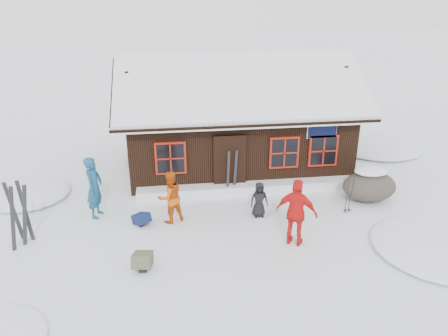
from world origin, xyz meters
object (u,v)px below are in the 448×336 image
at_px(boulder, 369,185).
at_px(backpack_blue, 142,220).
at_px(ski_pair_left, 19,218).
at_px(backpack_olive, 143,262).
at_px(skier_crouched, 259,200).
at_px(ski_poles, 349,196).
at_px(skier_teal, 94,187).
at_px(skier_orange_left, 170,197).
at_px(skier_orange_right, 297,213).

height_order(boulder, backpack_blue, boulder).
relative_size(ski_pair_left, backpack_olive, 3.02).
xyz_separation_m(skier_crouched, ski_poles, (2.84, -0.15, -0.00)).
distance_m(boulder, ski_pair_left, 10.77).
relative_size(backpack_blue, backpack_olive, 0.82).
distance_m(ski_poles, backpack_olive, 6.70).
distance_m(skier_teal, ski_poles, 7.90).
bearing_deg(backpack_olive, skier_orange_left, 79.65).
relative_size(skier_teal, backpack_olive, 3.18).
distance_m(boulder, backpack_olive, 7.93).
distance_m(skier_orange_left, boulder, 6.63).
distance_m(ski_poles, backpack_blue, 6.47).
xyz_separation_m(backpack_blue, backpack_olive, (0.11, -2.25, 0.03)).
xyz_separation_m(skier_orange_right, backpack_olive, (-4.16, -0.58, -0.81)).
bearing_deg(ski_poles, ski_pair_left, -176.14).
relative_size(ski_poles, backpack_olive, 1.97).
bearing_deg(skier_teal, boulder, -75.70).
distance_m(skier_teal, skier_orange_left, 2.38).
bearing_deg(ski_pair_left, skier_orange_left, -18.23).
relative_size(skier_orange_left, skier_orange_right, 0.84).
xyz_separation_m(skier_orange_right, boulder, (3.22, 2.31, -0.45)).
xyz_separation_m(skier_orange_left, boulder, (6.60, 0.57, -0.29)).
bearing_deg(backpack_olive, skier_teal, 124.80).
bearing_deg(skier_crouched, backpack_blue, 179.68).
height_order(skier_orange_left, ski_pair_left, ski_pair_left).
relative_size(skier_crouched, ski_pair_left, 0.61).
height_order(skier_orange_left, backpack_blue, skier_orange_left).
bearing_deg(boulder, ski_poles, -143.76).
relative_size(skier_orange_right, ski_pair_left, 1.05).
xyz_separation_m(skier_teal, skier_orange_right, (5.66, -2.40, -0.00)).
relative_size(skier_orange_right, boulder, 1.09).
height_order(ski_pair_left, backpack_blue, ski_pair_left).
height_order(skier_teal, backpack_olive, skier_teal).
bearing_deg(backpack_olive, skier_orange_right, 16.09).
height_order(skier_orange_right, skier_crouched, skier_orange_right).
bearing_deg(backpack_olive, backpack_blue, 100.96).
distance_m(boulder, backpack_blue, 7.52).
relative_size(skier_crouched, backpack_blue, 2.24).
bearing_deg(skier_orange_right, ski_pair_left, 23.61).
relative_size(skier_teal, skier_crouched, 1.72).
height_order(backpack_blue, backpack_olive, backpack_olive).
xyz_separation_m(skier_orange_left, ski_poles, (5.56, -0.19, -0.25)).
bearing_deg(backpack_blue, skier_orange_right, -60.49).
height_order(skier_orange_right, ski_poles, skier_orange_right).
bearing_deg(ski_poles, skier_orange_right, -144.59).
bearing_deg(skier_crouched, boulder, 8.04).
relative_size(ski_pair_left, backpack_blue, 3.67).
distance_m(skier_teal, skier_crouched, 5.07).
xyz_separation_m(skier_orange_right, ski_pair_left, (-7.45, 0.90, -0.09)).
xyz_separation_m(ski_pair_left, ski_poles, (9.64, 0.65, -0.32)).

